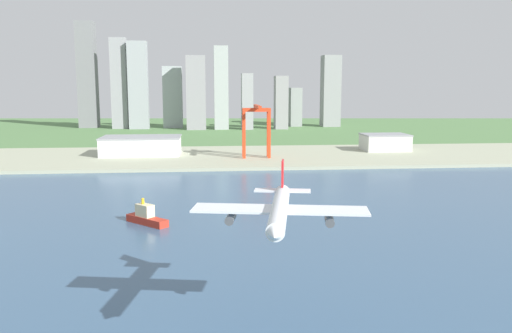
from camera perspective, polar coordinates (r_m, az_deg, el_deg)
ground_plane at (r=257.21m, az=-3.66°, el=-4.87°), size 2400.00×2400.00×0.00m
water_bay at (r=199.40m, az=-3.14°, el=-8.91°), size 840.00×360.00×0.15m
industrial_pier at (r=443.92m, az=-4.38°, el=1.06°), size 840.00×140.00×2.50m
airplane_landing at (r=121.64m, az=2.60°, el=-4.75°), size 42.55×44.81×12.77m
tugboat_small at (r=236.52m, az=-11.95°, el=-5.44°), size 20.14×19.71×11.35m
port_crane_red at (r=424.16m, az=0.05°, el=5.08°), size 22.93×40.88×43.45m
warehouse_main at (r=458.24m, az=-12.46°, el=2.27°), size 67.07×41.63×15.70m
warehouse_annex at (r=491.69m, az=13.97°, el=2.61°), size 41.08×31.36×15.07m
distant_skyline at (r=772.43m, az=-6.71°, el=8.45°), size 389.91×80.68×154.29m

